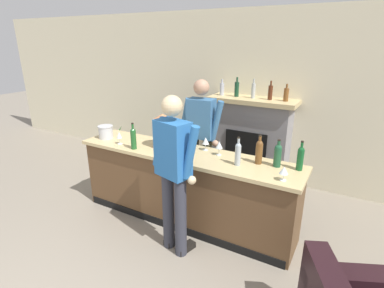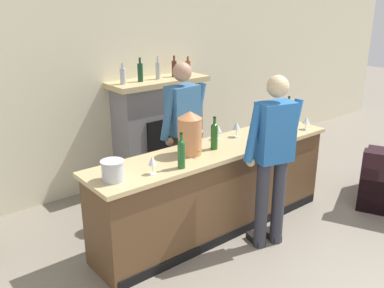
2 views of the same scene
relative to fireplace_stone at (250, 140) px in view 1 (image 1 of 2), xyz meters
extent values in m
cube|color=beige|center=(-0.30, 0.26, 0.65)|extent=(12.00, 0.07, 2.75)
cube|color=brown|center=(-0.33, -1.54, -0.26)|extent=(2.85, 0.57, 0.91)
cube|color=tan|center=(-0.33, -1.54, 0.22)|extent=(2.92, 0.64, 0.04)
cube|color=black|center=(-0.33, -1.84, -0.67)|extent=(2.79, 0.01, 0.10)
cube|color=gray|center=(0.00, 0.01, -0.05)|extent=(1.22, 0.44, 1.35)
cube|color=black|center=(0.00, -0.23, -0.23)|extent=(0.67, 0.02, 0.86)
cube|color=tan|center=(0.00, -0.01, 0.66)|extent=(1.38, 0.52, 0.07)
cylinder|color=#ADB2C0|center=(-0.53, -0.01, 0.79)|extent=(0.07, 0.07, 0.20)
cylinder|color=#ADB2C0|center=(-0.53, -0.01, 0.92)|extent=(0.03, 0.03, 0.07)
cylinder|color=#153C26|center=(-0.27, -0.01, 0.81)|extent=(0.07, 0.07, 0.23)
cylinder|color=#153C26|center=(-0.27, -0.01, 0.96)|extent=(0.03, 0.03, 0.08)
cylinder|color=#ABB1B2|center=(0.00, -0.01, 0.81)|extent=(0.06, 0.06, 0.22)
cylinder|color=#ABB1B2|center=(0.00, -0.01, 0.96)|extent=(0.03, 0.03, 0.07)
cylinder|color=#4C2413|center=(0.26, -0.01, 0.80)|extent=(0.07, 0.07, 0.21)
cylinder|color=#4C2413|center=(0.26, -0.01, 0.95)|extent=(0.03, 0.03, 0.07)
cylinder|color=brown|center=(0.50, -0.01, 0.79)|extent=(0.07, 0.07, 0.19)
cylinder|color=brown|center=(0.50, -0.01, 0.92)|extent=(0.03, 0.03, 0.06)
cylinder|color=#514343|center=(-2.57, -0.45, -0.60)|extent=(0.28, 0.28, 0.24)
cylinder|color=#332319|center=(-2.57, -0.45, -0.49)|extent=(0.25, 0.25, 0.02)
cone|color=#3A7C31|center=(-2.46, -0.46, -0.29)|extent=(0.14, 0.30, 0.37)
cone|color=#3F6E34|center=(-2.63, -0.33, -0.24)|extent=(0.35, 0.26, 0.46)
cone|color=#347C3B|center=(-2.61, -0.58, -0.28)|extent=(0.40, 0.24, 0.40)
cylinder|color=#31323D|center=(-0.02, -2.15, -0.25)|extent=(0.13, 0.13, 0.94)
cube|color=black|center=(0.00, -2.08, -0.69)|extent=(0.16, 0.26, 0.07)
cylinder|color=#31323D|center=(-0.21, -2.10, -0.25)|extent=(0.13, 0.13, 0.94)
cube|color=black|center=(-0.19, -2.03, -0.69)|extent=(0.16, 0.26, 0.07)
cube|color=#2662A7|center=(-0.11, -2.13, 0.51)|extent=(0.40, 0.31, 0.59)
cylinder|color=#2662A7|center=(0.11, -2.17, 0.52)|extent=(0.20, 0.08, 0.57)
sphere|color=#CEB488|center=(0.12, -2.15, 0.22)|extent=(0.09, 0.09, 0.09)
cylinder|color=#2662A7|center=(-0.33, -2.05, 0.52)|extent=(0.20, 0.08, 0.57)
sphere|color=#CEB488|center=(-0.32, -2.03, 0.22)|extent=(0.09, 0.09, 0.09)
sphere|color=#CEB488|center=(-0.11, -2.13, 0.95)|extent=(0.21, 0.21, 0.21)
cylinder|color=#474832|center=(-0.48, -1.03, -0.22)|extent=(0.13, 0.13, 1.00)
cube|color=black|center=(-0.47, -1.10, -0.69)|extent=(0.12, 0.25, 0.07)
cylinder|color=#474832|center=(-0.28, -1.02, -0.22)|extent=(0.13, 0.13, 1.00)
cube|color=black|center=(-0.27, -1.09, -0.69)|extent=(0.12, 0.25, 0.07)
cube|color=#376696|center=(-0.38, -1.02, 0.55)|extent=(0.38, 0.25, 0.54)
cylinder|color=#376696|center=(-0.60, -1.06, 0.54)|extent=(0.20, 0.08, 0.57)
sphere|color=tan|center=(-0.60, -1.08, 0.24)|extent=(0.09, 0.09, 0.09)
cylinder|color=#376696|center=(-0.15, -1.03, 0.54)|extent=(0.20, 0.08, 0.57)
sphere|color=tan|center=(-0.14, -1.05, 0.24)|extent=(0.09, 0.09, 0.09)
sphere|color=tan|center=(-0.38, -1.02, 0.97)|extent=(0.21, 0.21, 0.21)
cylinder|color=#C27B4C|center=(-0.67, -1.52, 0.42)|extent=(0.24, 0.24, 0.37)
cone|color=#C27B4C|center=(-0.67, -1.52, 0.65)|extent=(0.24, 0.24, 0.07)
cylinder|color=#B29333|center=(-0.67, -1.65, 0.31)|extent=(0.02, 0.04, 0.02)
cylinder|color=silver|center=(-1.58, -1.61, 0.32)|extent=(0.19, 0.19, 0.17)
cylinder|color=silver|center=(-1.58, -1.61, 0.41)|extent=(0.21, 0.21, 0.01)
cylinder|color=#1F5826|center=(-0.95, -1.75, 0.36)|extent=(0.07, 0.07, 0.24)
sphere|color=#1F5826|center=(-0.95, -1.75, 0.47)|extent=(0.07, 0.07, 0.07)
cylinder|color=#1F5826|center=(-0.95, -1.75, 0.52)|extent=(0.03, 0.03, 0.09)
cylinder|color=black|center=(-0.95, -1.75, 0.57)|extent=(0.03, 0.03, 0.01)
cylinder|color=brown|center=(0.57, -1.43, 0.35)|extent=(0.08, 0.08, 0.23)
sphere|color=brown|center=(0.57, -1.43, 0.47)|extent=(0.07, 0.07, 0.07)
cylinder|color=brown|center=(0.57, -1.43, 0.52)|extent=(0.03, 0.03, 0.09)
cylinder|color=black|center=(0.57, -1.43, 0.57)|extent=(0.03, 0.03, 0.01)
cylinder|color=#1D4D30|center=(0.78, -1.42, 0.34)|extent=(0.08, 0.08, 0.21)
sphere|color=#1D4D30|center=(0.78, -1.42, 0.45)|extent=(0.08, 0.08, 0.08)
cylinder|color=#1D4D30|center=(0.78, -1.42, 0.49)|extent=(0.03, 0.03, 0.08)
cylinder|color=black|center=(0.78, -1.42, 0.54)|extent=(0.04, 0.04, 0.01)
cylinder|color=#21591E|center=(-0.38, -1.56, 0.36)|extent=(0.07, 0.07, 0.24)
sphere|color=#21591E|center=(-0.38, -1.56, 0.48)|extent=(0.07, 0.07, 0.07)
cylinder|color=#21591E|center=(-0.38, -1.56, 0.52)|extent=(0.03, 0.03, 0.09)
cylinder|color=black|center=(-0.38, -1.56, 0.58)|extent=(0.03, 0.03, 0.01)
cylinder|color=#134F24|center=(1.01, -1.39, 0.35)|extent=(0.07, 0.07, 0.23)
sphere|color=#134F24|center=(1.01, -1.39, 0.46)|extent=(0.07, 0.07, 0.07)
cylinder|color=#134F24|center=(1.01, -1.39, 0.51)|extent=(0.03, 0.03, 0.09)
cylinder|color=black|center=(1.01, -1.39, 0.56)|extent=(0.03, 0.03, 0.01)
cylinder|color=#A1ACB3|center=(0.39, -1.59, 0.35)|extent=(0.07, 0.07, 0.23)
sphere|color=#A1ACB3|center=(0.39, -1.59, 0.46)|extent=(0.06, 0.06, 0.06)
cylinder|color=#A1ACB3|center=(0.39, -1.59, 0.51)|extent=(0.03, 0.03, 0.09)
cylinder|color=black|center=(0.39, -1.59, 0.56)|extent=(0.03, 0.03, 0.01)
cylinder|color=silver|center=(0.08, -1.42, 0.24)|extent=(0.06, 0.06, 0.01)
cylinder|color=silver|center=(0.08, -1.42, 0.29)|extent=(0.01, 0.01, 0.08)
cone|color=silver|center=(0.08, -1.42, 0.37)|extent=(0.08, 0.08, 0.09)
cylinder|color=silver|center=(-1.24, -1.70, 0.24)|extent=(0.07, 0.07, 0.01)
cylinder|color=silver|center=(-1.24, -1.70, 0.28)|extent=(0.01, 0.01, 0.08)
cone|color=silver|center=(-1.24, -1.70, 0.36)|extent=(0.07, 0.07, 0.08)
cylinder|color=silver|center=(-0.14, -1.35, 0.24)|extent=(0.07, 0.07, 0.01)
cylinder|color=silver|center=(-0.14, -1.35, 0.28)|extent=(0.01, 0.01, 0.08)
cone|color=silver|center=(-0.14, -1.35, 0.36)|extent=(0.09, 0.09, 0.09)
cylinder|color=silver|center=(0.92, -1.73, 0.24)|extent=(0.06, 0.06, 0.01)
cylinder|color=silver|center=(0.92, -1.73, 0.28)|extent=(0.01, 0.01, 0.07)
cone|color=silver|center=(0.92, -1.73, 0.35)|extent=(0.09, 0.09, 0.08)
camera|label=1|loc=(1.46, -4.51, 1.56)|focal=28.00mm
camera|label=2|loc=(-3.18, -4.66, 1.76)|focal=40.00mm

